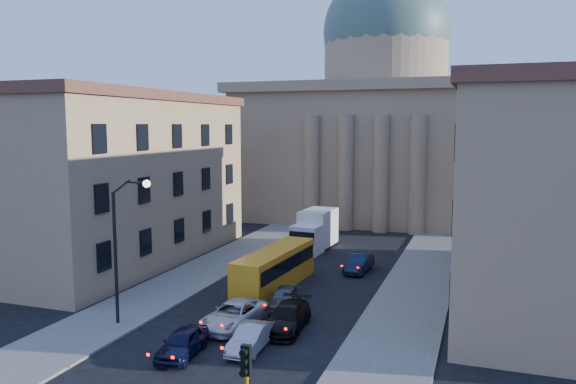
% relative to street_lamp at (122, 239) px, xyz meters
% --- Properties ---
extents(sidewalk_left, '(5.00, 60.00, 0.15)m').
position_rel_street_lamp_xyz_m(sidewalk_left, '(-1.53, 10.00, -5.21)').
color(sidewalk_left, '#625F5A').
rests_on(sidewalk_left, ground).
extents(sidewalk_right, '(5.00, 60.00, 0.15)m').
position_rel_street_lamp_xyz_m(sidewalk_right, '(15.47, 10.00, -5.21)').
color(sidewalk_right, '#625F5A').
rests_on(sidewalk_right, ground).
extents(church, '(68.02, 28.76, 36.60)m').
position_rel_street_lamp_xyz_m(church, '(6.97, 47.47, 6.59)').
color(church, '#826B50').
rests_on(church, ground).
extents(building_left, '(11.60, 26.60, 14.70)m').
position_rel_street_lamp_xyz_m(building_left, '(-10.03, 14.00, 2.14)').
color(building_left, '#9C865B').
rests_on(building_left, ground).
extents(building_right, '(11.60, 26.60, 14.70)m').
position_rel_street_lamp_xyz_m(building_right, '(23.97, 14.00, 2.14)').
color(building_right, '#9C865B').
rests_on(building_right, ground).
extents(street_lamp, '(2.62, 0.44, 8.83)m').
position_rel_street_lamp_xyz_m(street_lamp, '(0.00, 0.00, 0.00)').
color(street_lamp, black).
rests_on(street_lamp, ground).
extents(car_left_near, '(2.00, 4.22, 1.40)m').
position_rel_street_lamp_xyz_m(car_left_near, '(5.43, -2.68, -4.59)').
color(car_left_near, black).
rests_on(car_left_near, ground).
extents(car_right_near, '(1.50, 4.06, 1.33)m').
position_rel_street_lamp_xyz_m(car_right_near, '(8.47, -0.81, -4.62)').
color(car_right_near, '#9B9EA2').
rests_on(car_right_near, ground).
extents(car_left_mid, '(2.80, 5.43, 1.46)m').
position_rel_street_lamp_xyz_m(car_left_mid, '(6.17, 2.04, -4.55)').
color(car_left_mid, silver).
rests_on(car_left_mid, ground).
extents(car_right_mid, '(2.35, 5.17, 1.47)m').
position_rel_street_lamp_xyz_m(car_right_mid, '(9.29, 2.63, -4.55)').
color(car_right_mid, black).
rests_on(car_right_mid, ground).
extents(car_right_far, '(2.19, 4.35, 1.42)m').
position_rel_street_lamp_xyz_m(car_right_far, '(7.86, 6.14, -4.57)').
color(car_right_far, '#494A4E').
rests_on(car_right_far, ground).
extents(car_right_distant, '(1.82, 4.41, 1.42)m').
position_rel_street_lamp_xyz_m(car_right_distant, '(10.47, 16.89, -4.58)').
color(car_right_distant, black).
rests_on(car_right_distant, ground).
extents(city_bus, '(2.97, 10.23, 2.85)m').
position_rel_street_lamp_xyz_m(city_bus, '(5.59, 10.46, -3.76)').
color(city_bus, orange).
rests_on(city_bus, ground).
extents(box_truck, '(3.02, 6.87, 3.70)m').
position_rel_street_lamp_xyz_m(box_truck, '(4.61, 23.84, -3.54)').
color(box_truck, silver).
rests_on(box_truck, ground).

